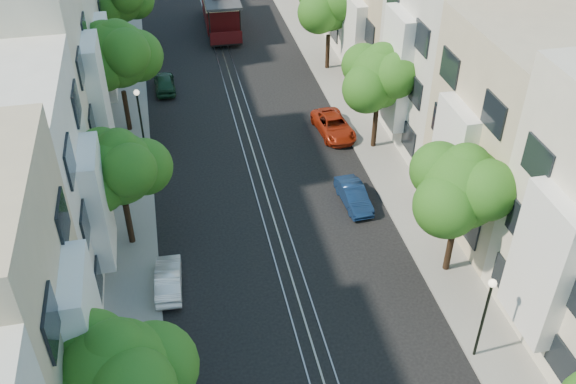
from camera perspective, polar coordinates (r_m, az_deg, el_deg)
ground at (r=44.59m, az=-4.60°, el=8.40°), size 200.00×200.00×0.00m
sidewalk_east at (r=45.88m, az=4.50°, el=9.34°), size 2.50×80.00×0.12m
sidewalk_west at (r=44.40m, az=-13.97°, el=7.34°), size 2.50×80.00×0.12m
rail_left at (r=44.53m, az=-5.31°, el=8.33°), size 0.06×80.00×0.02m
rail_slot at (r=44.58m, az=-4.60°, el=8.41°), size 0.06×80.00×0.02m
rail_right at (r=44.64m, az=-3.90°, el=8.49°), size 0.06×80.00×0.02m
lane_line at (r=44.59m, az=-4.60°, el=8.40°), size 0.08×80.00×0.01m
townhouses_east at (r=45.18m, az=10.71°, el=15.51°), size 7.75×72.00×12.00m
townhouses_west at (r=42.73m, az=-21.26°, el=12.28°), size 7.75×72.00×11.76m
tree_e_b at (r=28.39m, az=15.28°, el=0.26°), size 4.93×4.08×6.68m
tree_e_c at (r=37.06m, az=8.22°, el=9.99°), size 4.84×3.99×6.52m
tree_e_d at (r=46.57m, az=3.79°, el=16.27°), size 5.01×4.16×6.85m
tree_w_a at (r=20.96m, az=-14.84°, el=-15.80°), size 4.93×4.08×6.68m
tree_w_b at (r=30.14m, az=-14.69°, el=1.92°), size 4.72×3.87×6.27m
tree_w_c at (r=39.49m, az=-14.83°, el=11.62°), size 5.13×4.28×7.09m
lamp_east at (r=25.96m, az=17.21°, el=-9.76°), size 0.32×0.32×4.16m
lamp_west at (r=37.75m, az=-13.06°, el=6.90°), size 0.32×0.32×4.16m
cable_car at (r=54.97m, az=-6.06°, el=16.16°), size 2.94×8.77×3.35m
parked_car_e_mid at (r=34.17m, az=5.86°, el=-0.33°), size 1.36×3.38×1.09m
parked_car_e_far at (r=40.10m, az=4.07°, el=5.90°), size 2.22×4.24×1.14m
parked_car_w_mid at (r=29.72m, az=-10.59°, el=-7.60°), size 1.31×3.32×1.08m
parked_car_w_far at (r=45.92m, az=-10.92°, el=9.54°), size 1.43×3.46×1.17m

